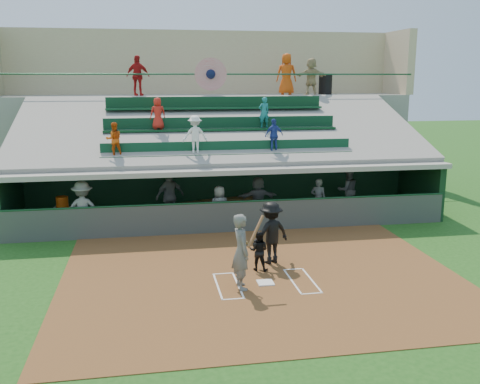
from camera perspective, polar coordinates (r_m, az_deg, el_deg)
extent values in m
plane|color=#1C4B15|center=(14.66, 2.72, -9.75)|extent=(100.00, 100.00, 0.00)
cube|color=brown|center=(15.11, 2.31, -9.02)|extent=(11.00, 9.00, 0.02)
cube|color=white|center=(14.65, 2.72, -9.63)|extent=(0.43, 0.43, 0.03)
cube|color=white|center=(14.52, -0.21, -9.87)|extent=(0.05, 1.80, 0.01)
cube|color=white|center=(14.82, 5.59, -9.45)|extent=(0.05, 1.80, 0.01)
cube|color=white|center=(14.44, -2.40, -10.00)|extent=(0.05, 1.80, 0.01)
cube|color=white|center=(14.97, 7.65, -9.28)|extent=(0.05, 1.80, 0.01)
cube|color=white|center=(15.31, -1.81, -8.68)|extent=(0.60, 0.05, 0.01)
cube|color=white|center=(15.70, 5.69, -8.19)|extent=(0.60, 0.05, 0.01)
cube|color=silver|center=(13.66, -0.73, -11.34)|extent=(0.60, 0.05, 0.01)
cube|color=silver|center=(14.10, 7.67, -10.67)|extent=(0.60, 0.05, 0.01)
cube|color=gray|center=(20.96, -1.28, -2.90)|extent=(16.00, 3.50, 0.04)
cube|color=gray|center=(27.12, -3.44, 5.44)|extent=(20.00, 3.00, 4.60)
cube|color=#454945|center=(19.15, -0.50, -2.71)|extent=(16.00, 0.06, 1.10)
cylinder|color=#133D20|center=(19.02, -0.51, -1.05)|extent=(16.00, 0.08, 0.08)
cube|color=black|center=(22.40, -1.96, 0.91)|extent=(16.00, 0.25, 2.20)
cube|color=black|center=(21.09, -23.33, -0.80)|extent=(0.25, 3.50, 2.20)
cube|color=black|center=(23.25, 18.59, 0.70)|extent=(0.25, 3.50, 2.20)
cube|color=gray|center=(20.50, -1.31, 2.99)|extent=(16.40, 3.90, 0.18)
cube|color=gray|center=(24.10, -2.54, 1.83)|extent=(16.40, 3.50, 2.30)
cube|color=gray|center=(25.54, -3.04, 5.02)|extent=(16.40, 0.30, 4.60)
cube|color=gray|center=(22.16, -2.04, 6.93)|extent=(16.40, 6.51, 2.37)
cube|color=#0D3A1E|center=(19.90, -1.08, 4.02)|extent=(9.40, 0.42, 0.08)
cube|color=#0D3923|center=(20.06, -1.17, 4.83)|extent=(9.40, 0.06, 0.45)
cube|color=#0C351A|center=(21.68, -1.86, 6.68)|extent=(9.40, 0.42, 0.08)
cube|color=#0B321C|center=(21.85, -1.94, 7.41)|extent=(9.40, 0.06, 0.45)
cube|color=#0D3A1E|center=(23.50, -2.53, 8.94)|extent=(9.40, 0.42, 0.08)
cube|color=#0B3319|center=(23.68, -2.60, 9.59)|extent=(9.40, 0.06, 0.45)
imported|color=#D04C0C|center=(19.72, -13.29, 5.50)|extent=(0.66, 0.56, 1.20)
imported|color=white|center=(19.75, -4.82, 6.09)|extent=(0.95, 0.60, 1.41)
imported|color=#243B93|center=(20.24, 3.65, 6.04)|extent=(0.79, 0.46, 1.26)
imported|color=red|center=(21.52, -8.76, 8.29)|extent=(0.67, 0.49, 1.25)
imported|color=#197273|center=(22.02, 2.58, 8.48)|extent=(0.50, 0.37, 1.24)
cylinder|color=#154329|center=(25.44, -3.15, 12.44)|extent=(20.00, 0.07, 0.07)
cylinder|color=red|center=(25.42, -3.14, 12.44)|extent=(1.50, 0.06, 1.50)
sphere|color=#0D1436|center=(25.40, -3.14, 12.45)|extent=(0.44, 0.44, 0.44)
cube|color=tan|center=(28.44, -3.90, 13.61)|extent=(20.00, 0.40, 3.20)
cube|color=tan|center=(29.77, 16.49, 13.09)|extent=(0.40, 3.00, 3.20)
imported|color=#51534E|center=(13.98, 0.14, -6.36)|extent=(0.56, 0.78, 2.01)
cylinder|color=brown|center=(13.73, 1.69, -4.21)|extent=(0.56, 0.54, 0.75)
sphere|color=brown|center=(13.93, 0.67, -5.46)|extent=(0.10, 0.10, 0.10)
imported|color=black|center=(15.40, 2.02, -6.28)|extent=(0.69, 0.63, 1.15)
imported|color=black|center=(15.91, 3.31, -4.34)|extent=(1.37, 1.09, 1.86)
cube|color=brown|center=(22.09, -2.26, -1.40)|extent=(15.90, 5.79, 0.50)
cube|color=white|center=(20.64, -18.17, -2.64)|extent=(0.93, 0.75, 0.74)
cylinder|color=#CD4C0C|center=(20.52, -18.44, -1.06)|extent=(0.43, 0.43, 0.43)
imported|color=#60635E|center=(19.23, -16.41, -1.75)|extent=(1.28, 0.78, 1.94)
imported|color=#5D605A|center=(20.46, -7.49, -0.46)|extent=(1.26, 0.95, 1.98)
imported|color=#5D605B|center=(19.48, -2.20, -1.63)|extent=(0.85, 0.63, 1.57)
imported|color=#5A5C57|center=(20.68, 1.93, -0.65)|extent=(1.57, 0.53, 1.68)
imported|color=#575A55|center=(20.87, 8.35, -0.76)|extent=(0.70, 0.62, 1.62)
imported|color=#575954|center=(22.33, 11.42, 0.21)|extent=(0.88, 0.69, 1.79)
cylinder|color=black|center=(28.03, 9.09, 11.27)|extent=(0.67, 0.67, 1.01)
imported|color=#AC1313|center=(25.62, -10.84, 12.08)|extent=(1.17, 0.76, 1.85)
imported|color=#C5430B|center=(26.75, 4.98, 12.40)|extent=(1.09, 0.82, 2.00)
imported|color=tan|center=(26.75, 7.59, 12.10)|extent=(1.67, 0.61, 1.78)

